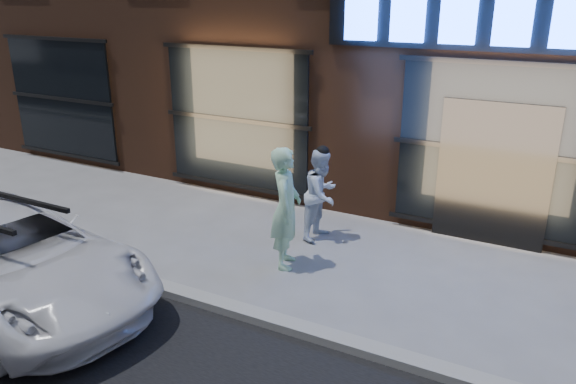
% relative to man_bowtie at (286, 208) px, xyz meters
% --- Properties ---
extents(ground, '(90.00, 90.00, 0.00)m').
position_rel_man_bowtie_xyz_m(ground, '(2.60, -1.57, -0.95)').
color(ground, slate).
rests_on(ground, ground).
extents(curb, '(60.00, 0.25, 0.12)m').
position_rel_man_bowtie_xyz_m(curb, '(2.60, -1.57, -0.89)').
color(curb, gray).
rests_on(curb, ground).
extents(man_bowtie, '(0.68, 0.81, 1.89)m').
position_rel_man_bowtie_xyz_m(man_bowtie, '(0.00, 0.00, 0.00)').
color(man_bowtie, '#A9DFB6').
rests_on(man_bowtie, ground).
extents(man_cap, '(0.68, 0.83, 1.58)m').
position_rel_man_bowtie_xyz_m(man_cap, '(0.04, 1.21, -0.16)').
color(man_cap, white).
rests_on(man_cap, ground).
extents(white_suv, '(4.94, 2.87, 1.29)m').
position_rel_man_bowtie_xyz_m(white_suv, '(-2.76, -2.71, -0.30)').
color(white_suv, white).
rests_on(white_suv, ground).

